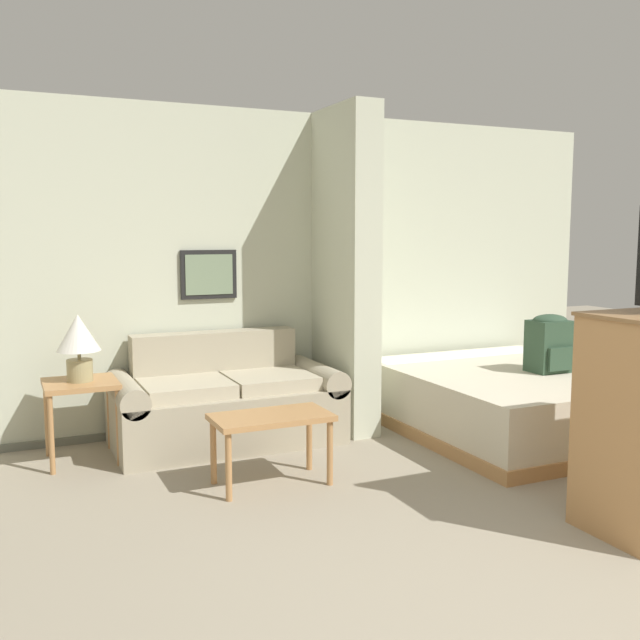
% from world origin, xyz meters
% --- Properties ---
extents(wall_back, '(6.83, 0.16, 2.60)m').
position_xyz_m(wall_back, '(-0.00, 3.77, 1.29)').
color(wall_back, beige).
rests_on(wall_back, ground_plane).
extents(wall_partition_pillar, '(0.24, 0.81, 2.60)m').
position_xyz_m(wall_partition_pillar, '(0.66, 3.31, 1.30)').
color(wall_partition_pillar, beige).
rests_on(wall_partition_pillar, ground_plane).
extents(couch, '(1.71, 0.84, 0.82)m').
position_xyz_m(couch, '(-0.37, 3.29, 0.31)').
color(couch, tan).
rests_on(couch, ground_plane).
extents(coffee_table, '(0.75, 0.41, 0.46)m').
position_xyz_m(coffee_table, '(-0.38, 2.26, 0.39)').
color(coffee_table, '#B27F4C').
rests_on(coffee_table, ground_plane).
extents(side_table, '(0.50, 0.50, 0.57)m').
position_xyz_m(side_table, '(-1.42, 3.26, 0.49)').
color(side_table, '#B27F4C').
rests_on(side_table, ground_plane).
extents(table_lamp, '(0.30, 0.30, 0.47)m').
position_xyz_m(table_lamp, '(-1.42, 3.26, 0.87)').
color(table_lamp, tan).
rests_on(table_lamp, side_table).
extents(bed, '(1.82, 2.07, 0.50)m').
position_xyz_m(bed, '(1.86, 2.64, 0.26)').
color(bed, '#B27F4C').
rests_on(bed, ground_plane).
extents(backpack, '(0.31, 0.27, 0.46)m').
position_xyz_m(backpack, '(2.05, 2.46, 0.74)').
color(backpack, '#2D4733').
rests_on(backpack, bed).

